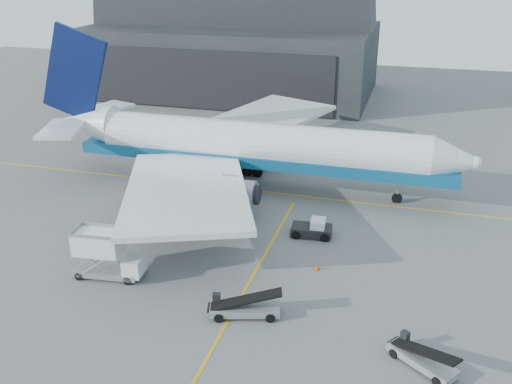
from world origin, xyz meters
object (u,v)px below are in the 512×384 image
(pushback_tug, at_px, (313,229))
(belt_loader_b, at_px, (422,358))
(airliner, at_px, (244,145))
(belt_loader_a, at_px, (244,308))
(catering_truck, at_px, (106,255))

(pushback_tug, xyz_separation_m, belt_loader_b, (9.94, -15.76, -0.07))
(airliner, distance_m, belt_loader_a, 24.94)
(airliner, bearing_deg, catering_truck, -102.87)
(belt_loader_a, bearing_deg, belt_loader_b, -25.71)
(belt_loader_b, bearing_deg, airliner, 163.48)
(catering_truck, bearing_deg, belt_loader_b, -15.85)
(belt_loader_a, bearing_deg, pushback_tug, 63.97)
(belt_loader_a, height_order, belt_loader_b, belt_loader_a)
(catering_truck, bearing_deg, belt_loader_a, -15.93)
(belt_loader_b, bearing_deg, catering_truck, -153.64)
(catering_truck, relative_size, pushback_tug, 1.52)
(airliner, height_order, pushback_tug, airliner)
(catering_truck, height_order, belt_loader_b, catering_truck)
(catering_truck, relative_size, belt_loader_a, 1.08)
(airliner, distance_m, catering_truck, 22.15)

